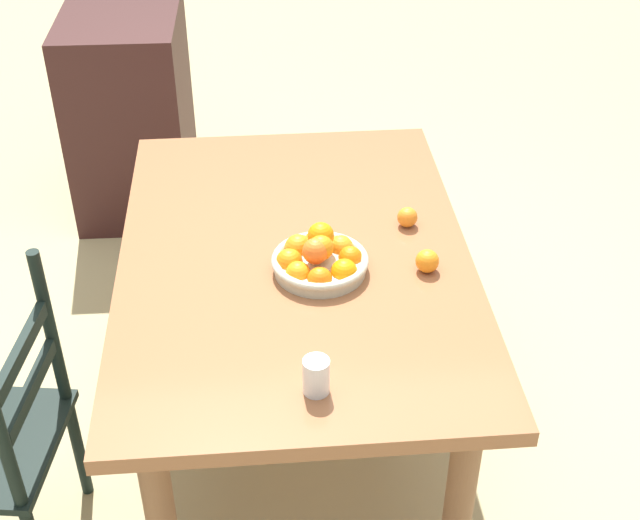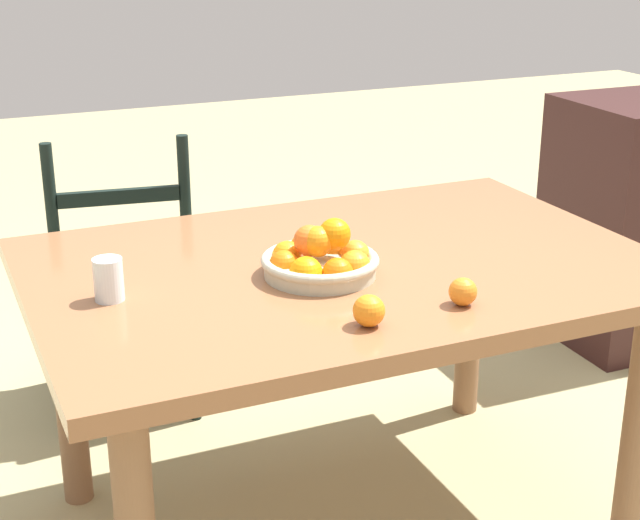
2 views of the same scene
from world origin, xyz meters
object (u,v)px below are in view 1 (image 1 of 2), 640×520
orange_loose_0 (427,261)px  orange_loose_1 (407,217)px  cabinet (131,111)px  drinking_glass (316,376)px  fruit_bowl (319,259)px  dining_table (296,280)px

orange_loose_0 → orange_loose_1: bearing=4.3°
cabinet → orange_loose_1: cabinet is taller
orange_loose_1 → drinking_glass: (-0.71, 0.35, 0.02)m
orange_loose_0 → fruit_bowl: bearing=85.1°
cabinet → drinking_glass: 2.35m
cabinet → orange_loose_0: cabinet is taller
dining_table → drinking_glass: size_ratio=15.68×
cabinet → drinking_glass: size_ratio=9.51×
dining_table → orange_loose_1: 0.40m
orange_loose_0 → orange_loose_1: (0.24, 0.02, -0.00)m
dining_table → orange_loose_1: orange_loose_1 is taller
dining_table → drinking_glass: drinking_glass is taller
dining_table → orange_loose_1: (0.12, -0.36, 0.13)m
fruit_bowl → orange_loose_1: (0.22, -0.30, -0.01)m
dining_table → cabinet: (1.63, 0.67, -0.20)m
drinking_glass → dining_table: bearing=1.6°
orange_loose_0 → drinking_glass: drinking_glass is taller
fruit_bowl → orange_loose_0: 0.32m
dining_table → cabinet: cabinet is taller
dining_table → fruit_bowl: (-0.09, -0.07, 0.14)m
dining_table → orange_loose_1: bearing=-71.2°
orange_loose_0 → drinking_glass: bearing=142.3°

